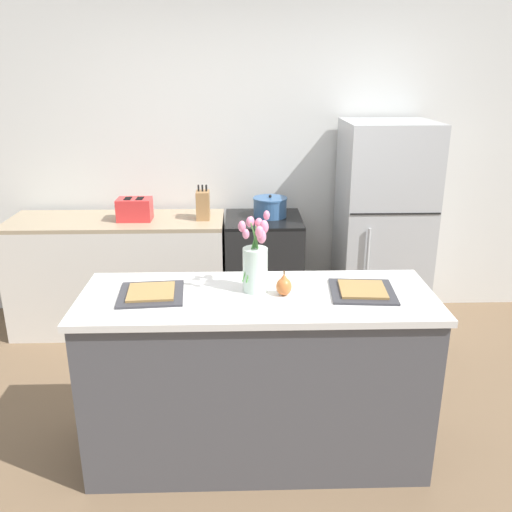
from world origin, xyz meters
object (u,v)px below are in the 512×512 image
stove_range (263,272)px  plate_setting_right (362,291)px  refrigerator (382,228)px  cooking_pot (270,207)px  knife_block (203,205)px  plate_setting_left (151,293)px  toaster (135,209)px  pear_figurine (284,286)px  flower_vase (255,262)px

stove_range → plate_setting_right: plate_setting_right is taller
refrigerator → cooking_pot: refrigerator is taller
knife_block → plate_setting_left: bearing=-96.0°
stove_range → toaster: 1.14m
refrigerator → plate_setting_right: size_ratio=4.80×
toaster → knife_block: 0.53m
refrigerator → plate_setting_left: bearing=-135.0°
knife_block → pear_figurine: bearing=-72.4°
refrigerator → toaster: bearing=-179.1°
plate_setting_right → flower_vase: bearing=175.4°
cooking_pot → knife_block: knife_block is taller
flower_vase → knife_block: (-0.36, 1.53, -0.08)m
plate_setting_left → cooking_pot: 1.77m
stove_range → cooking_pot: bearing=38.0°
stove_range → knife_block: size_ratio=3.39×
refrigerator → pear_figurine: 1.86m
flower_vase → cooking_pot: (0.16, 1.58, -0.11)m
knife_block → flower_vase: bearing=-76.6°
refrigerator → plate_setting_left: (-1.59, -1.59, 0.13)m
toaster → stove_range: bearing=1.8°
flower_vase → plate_setting_left: (-0.53, -0.04, -0.15)m
plate_setting_right → cooking_pot: (-0.38, 1.63, 0.03)m
cooking_pot → refrigerator: bearing=-2.6°
knife_block → stove_range: bearing=1.9°
refrigerator → cooking_pot: (-0.90, 0.04, 0.17)m
stove_range → pear_figurine: size_ratio=7.03×
plate_setting_right → toaster: bearing=132.7°
stove_range → flower_vase: 1.68m
flower_vase → cooking_pot: bearing=84.2°
flower_vase → plate_setting_left: bearing=-175.3°
toaster → pear_figurine: bearing=-56.8°
flower_vase → toaster: flower_vase is taller
flower_vase → plate_setting_left: size_ratio=1.18×
pear_figurine → cooking_pot: (0.02, 1.65, -0.01)m
pear_figurine → plate_setting_left: 0.67m
pear_figurine → plate_setting_left: (-0.67, 0.02, -0.04)m
plate_setting_left → toaster: toaster is taller
toaster → cooking_pot: 1.05m
knife_block → cooking_pot: bearing=6.2°
toaster → cooking_pot: (1.05, 0.07, -0.01)m
flower_vase → toaster: size_ratio=1.46×
flower_vase → pear_figurine: flower_vase is taller
stove_range → refrigerator: 1.02m
pear_figurine → toaster: (-1.03, 1.58, -0.00)m
stove_range → refrigerator: size_ratio=0.55×
plate_setting_left → plate_setting_right: same height
flower_vase → toaster: 1.76m
plate_setting_right → knife_block: 1.82m
stove_range → flower_vase: flower_vase is taller
plate_setting_right → cooking_pot: size_ratio=1.28×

